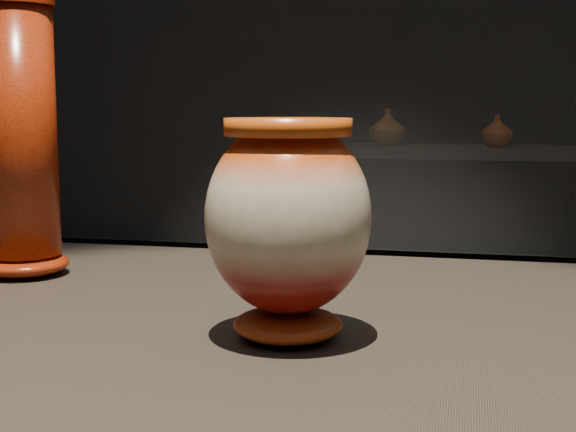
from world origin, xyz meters
TOP-DOWN VIEW (x-y plane):
  - main_vase at (-0.16, -0.03)m, footprint 0.19×0.19m
  - tall_vase at (-0.55, 0.17)m, footprint 0.13×0.13m
  - back_shelf at (0.12, 3.50)m, footprint 2.00×0.60m
  - back_vase_left at (-0.42, 3.47)m, footprint 0.22×0.22m
  - back_vase_mid at (0.14, 3.47)m, footprint 0.21×0.21m

SIDE VIEW (x-z plane):
  - back_shelf at x=0.12m, z-range 0.19..1.09m
  - back_vase_mid at x=0.14m, z-range 0.90..1.06m
  - back_vase_left at x=-0.42m, z-range 0.90..1.09m
  - main_vase at x=-0.16m, z-range 0.91..1.11m
  - tall_vase at x=-0.55m, z-range 0.89..1.24m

